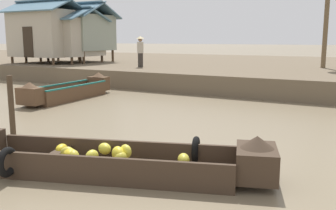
% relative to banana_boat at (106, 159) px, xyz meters
% --- Properties ---
extents(ground_plane, '(300.00, 300.00, 0.00)m').
position_rel_banana_boat_xyz_m(ground_plane, '(-0.30, 4.06, -0.28)').
color(ground_plane, '#7A6B51').
extents(riverbank_strip, '(160.00, 20.00, 0.87)m').
position_rel_banana_boat_xyz_m(riverbank_strip, '(-0.30, 19.59, 0.15)').
color(riverbank_strip, brown).
rests_on(riverbank_strip, ground).
extents(banana_boat, '(5.86, 2.79, 0.83)m').
position_rel_banana_boat_xyz_m(banana_boat, '(0.00, 0.00, 0.00)').
color(banana_boat, '#3D2D21').
rests_on(banana_boat, ground).
extents(cargo_boat_upstream, '(1.38, 4.80, 0.91)m').
position_rel_banana_boat_xyz_m(cargo_boat_upstream, '(-6.68, 6.09, 0.04)').
color(cargo_boat_upstream, brown).
rests_on(cargo_boat_upstream, ground).
extents(stilt_house_left, '(4.63, 3.19, 3.90)m').
position_rel_banana_boat_xyz_m(stilt_house_left, '(-14.32, 12.19, 2.49)').
color(stilt_house_left, '#4C3826').
rests_on(stilt_house_left, riverbank_strip).
extents(stilt_house_mid_left, '(5.02, 3.70, 3.46)m').
position_rel_banana_boat_xyz_m(stilt_house_mid_left, '(-13.92, 13.35, 2.26)').
color(stilt_house_mid_left, '#4C3826').
rests_on(stilt_house_mid_left, riverbank_strip).
extents(stilt_house_mid_right, '(4.12, 3.79, 3.86)m').
position_rel_banana_boat_xyz_m(stilt_house_mid_right, '(-13.34, 14.29, 2.56)').
color(stilt_house_mid_right, '#4C3826').
rests_on(stilt_house_mid_right, riverbank_strip).
extents(vendor_person, '(0.44, 0.44, 1.66)m').
position_rel_banana_boat_xyz_m(vendor_person, '(-7.32, 12.29, 1.51)').
color(vendor_person, '#332D28').
rests_on(vendor_person, riverbank_strip).
extents(mooring_post, '(0.14, 0.14, 1.50)m').
position_rel_banana_boat_xyz_m(mooring_post, '(-3.85, 1.12, 0.47)').
color(mooring_post, '#423323').
rests_on(mooring_post, ground).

